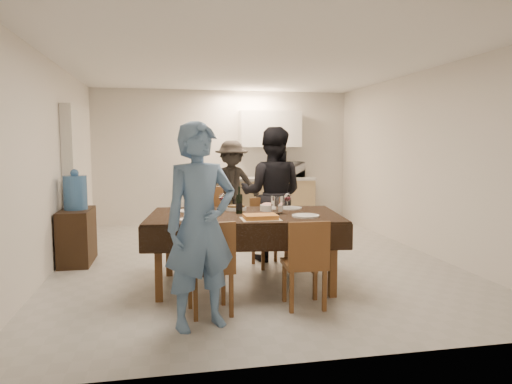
{
  "coord_description": "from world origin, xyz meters",
  "views": [
    {
      "loc": [
        -1.1,
        -5.99,
        1.56
      ],
      "look_at": [
        0.01,
        -0.3,
        0.95
      ],
      "focal_mm": 32.0,
      "sensor_mm": 36.0,
      "label": 1
    }
  ],
  "objects_px": {
    "person_near": "(201,226)",
    "wine_bottle": "(239,200)",
    "water_pitcher": "(277,205)",
    "savoury_tart": "(260,217)",
    "dining_table": "(244,217)",
    "console": "(77,236)",
    "water_jug": "(75,193)",
    "person_kitchen": "(232,185)",
    "person_far": "(272,194)",
    "microwave": "(289,169)"
  },
  "relations": [
    {
      "from": "person_near",
      "to": "wine_bottle",
      "type": "bearing_deg",
      "value": 46.06
    },
    {
      "from": "water_pitcher",
      "to": "savoury_tart",
      "type": "xyz_separation_m",
      "value": [
        -0.25,
        -0.33,
        -0.07
      ]
    },
    {
      "from": "dining_table",
      "to": "console",
      "type": "distance_m",
      "value": 2.45
    },
    {
      "from": "water_jug",
      "to": "person_kitchen",
      "type": "distance_m",
      "value": 3.08
    },
    {
      "from": "dining_table",
      "to": "water_jug",
      "type": "xyz_separation_m",
      "value": [
        -1.99,
        1.37,
        0.17
      ]
    },
    {
      "from": "water_jug",
      "to": "person_far",
      "type": "bearing_deg",
      "value": -7.24
    },
    {
      "from": "console",
      "to": "person_far",
      "type": "bearing_deg",
      "value": -7.24
    },
    {
      "from": "console",
      "to": "person_far",
      "type": "relative_size",
      "value": 0.43
    },
    {
      "from": "console",
      "to": "person_kitchen",
      "type": "xyz_separation_m",
      "value": [
        2.33,
        2.01,
        0.46
      ]
    },
    {
      "from": "dining_table",
      "to": "savoury_tart",
      "type": "relative_size",
      "value": 5.59
    },
    {
      "from": "water_pitcher",
      "to": "wine_bottle",
      "type": "bearing_deg",
      "value": 165.96
    },
    {
      "from": "dining_table",
      "to": "person_near",
      "type": "distance_m",
      "value": 1.19
    },
    {
      "from": "wine_bottle",
      "to": "person_kitchen",
      "type": "bearing_deg",
      "value": 83.36
    },
    {
      "from": "water_pitcher",
      "to": "person_far",
      "type": "distance_m",
      "value": 1.12
    },
    {
      "from": "wine_bottle",
      "to": "savoury_tart",
      "type": "xyz_separation_m",
      "value": [
        0.15,
        -0.43,
        -0.12
      ]
    },
    {
      "from": "wine_bottle",
      "to": "dining_table",
      "type": "bearing_deg",
      "value": -45.0
    },
    {
      "from": "water_pitcher",
      "to": "microwave",
      "type": "distance_m",
      "value": 4.06
    },
    {
      "from": "savoury_tart",
      "to": "person_kitchen",
      "type": "bearing_deg",
      "value": 86.38
    },
    {
      "from": "dining_table",
      "to": "savoury_tart",
      "type": "xyz_separation_m",
      "value": [
        0.1,
        -0.38,
        0.06
      ]
    },
    {
      "from": "person_near",
      "to": "person_kitchen",
      "type": "relative_size",
      "value": 1.08
    },
    {
      "from": "savoury_tart",
      "to": "microwave",
      "type": "height_order",
      "value": "microwave"
    },
    {
      "from": "water_pitcher",
      "to": "microwave",
      "type": "xyz_separation_m",
      "value": [
        1.19,
        3.88,
        0.16
      ]
    },
    {
      "from": "water_jug",
      "to": "person_near",
      "type": "distance_m",
      "value": 2.82
    },
    {
      "from": "microwave",
      "to": "person_near",
      "type": "bearing_deg",
      "value": 66.81
    },
    {
      "from": "savoury_tart",
      "to": "wine_bottle",
      "type": "bearing_deg",
      "value": 109.23
    },
    {
      "from": "water_jug",
      "to": "savoury_tart",
      "type": "bearing_deg",
      "value": -39.94
    },
    {
      "from": "savoury_tart",
      "to": "person_near",
      "type": "xyz_separation_m",
      "value": [
        -0.65,
        -0.67,
        0.05
      ]
    },
    {
      "from": "savoury_tart",
      "to": "water_pitcher",
      "type": "bearing_deg",
      "value": 52.85
    },
    {
      "from": "water_jug",
      "to": "savoury_tart",
      "type": "xyz_separation_m",
      "value": [
        2.09,
        -1.75,
        -0.11
      ]
    },
    {
      "from": "person_near",
      "to": "person_far",
      "type": "relative_size",
      "value": 0.98
    },
    {
      "from": "dining_table",
      "to": "person_kitchen",
      "type": "relative_size",
      "value": 1.34
    },
    {
      "from": "console",
      "to": "wine_bottle",
      "type": "distance_m",
      "value": 2.42
    },
    {
      "from": "microwave",
      "to": "person_kitchen",
      "type": "relative_size",
      "value": 0.34
    },
    {
      "from": "savoury_tart",
      "to": "microwave",
      "type": "xyz_separation_m",
      "value": [
        1.44,
        4.21,
        0.24
      ]
    },
    {
      "from": "water_jug",
      "to": "water_pitcher",
      "type": "bearing_deg",
      "value": -31.27
    },
    {
      "from": "water_jug",
      "to": "dining_table",
      "type": "bearing_deg",
      "value": -34.56
    },
    {
      "from": "console",
      "to": "wine_bottle",
      "type": "bearing_deg",
      "value": -34.24
    },
    {
      "from": "person_far",
      "to": "person_near",
      "type": "bearing_deg",
      "value": 82.1
    },
    {
      "from": "console",
      "to": "person_kitchen",
      "type": "distance_m",
      "value": 3.11
    },
    {
      "from": "water_jug",
      "to": "wine_bottle",
      "type": "distance_m",
      "value": 2.35
    },
    {
      "from": "console",
      "to": "water_pitcher",
      "type": "bearing_deg",
      "value": -31.27
    },
    {
      "from": "person_near",
      "to": "console",
      "type": "bearing_deg",
      "value": 101.29
    },
    {
      "from": "savoury_tart",
      "to": "person_kitchen",
      "type": "height_order",
      "value": "person_kitchen"
    },
    {
      "from": "water_pitcher",
      "to": "person_far",
      "type": "relative_size",
      "value": 0.11
    },
    {
      "from": "dining_table",
      "to": "water_jug",
      "type": "distance_m",
      "value": 2.43
    },
    {
      "from": "person_kitchen",
      "to": "person_far",
      "type": "bearing_deg",
      "value": -84.79
    },
    {
      "from": "water_pitcher",
      "to": "person_far",
      "type": "height_order",
      "value": "person_far"
    },
    {
      "from": "person_near",
      "to": "microwave",
      "type": "bearing_deg",
      "value": 47.31
    },
    {
      "from": "person_kitchen",
      "to": "dining_table",
      "type": "bearing_deg",
      "value": -95.71
    },
    {
      "from": "console",
      "to": "person_kitchen",
      "type": "relative_size",
      "value": 0.47
    }
  ]
}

